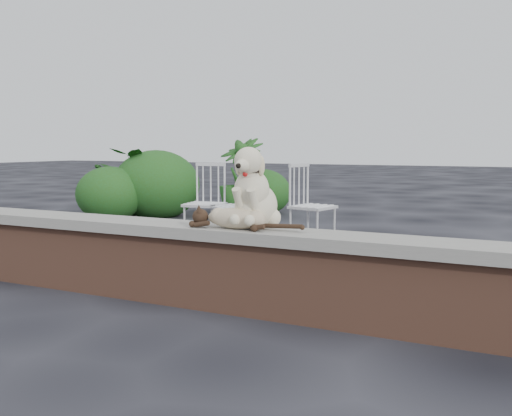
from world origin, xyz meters
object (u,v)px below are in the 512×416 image
at_px(chair_b, 232,205).
at_px(chair_e, 313,205).
at_px(potted_plant_b, 241,178).
at_px(chair_a, 205,203).
at_px(cat, 236,217).
at_px(dog, 256,186).
at_px(potted_plant_a, 128,182).

distance_m(chair_b, chair_e, 0.92).
xyz_separation_m(chair_e, potted_plant_b, (-1.93, 1.94, 0.16)).
bearing_deg(chair_e, chair_a, 116.28).
height_order(cat, potted_plant_b, potted_plant_b).
bearing_deg(dog, potted_plant_a, 136.40).
bearing_deg(cat, chair_a, 124.54).
relative_size(dog, chair_b, 0.60).
xyz_separation_m(dog, chair_a, (-1.77, 2.21, -0.39)).
bearing_deg(chair_e, potted_plant_a, 81.69).
distance_m(dog, potted_plant_a, 5.84).
bearing_deg(chair_a, chair_e, 5.80).
xyz_separation_m(dog, chair_b, (-1.35, 2.12, -0.39)).
bearing_deg(chair_b, potted_plant_b, 154.31).
bearing_deg(chair_b, chair_a, -153.21).
relative_size(chair_b, chair_e, 1.00).
height_order(cat, chair_a, chair_a).
relative_size(dog, potted_plant_a, 0.52).
bearing_deg(chair_a, potted_plant_b, 99.04).
bearing_deg(chair_b, potted_plant_a, -172.83).
distance_m(dog, chair_a, 2.86).
bearing_deg(chair_b, chair_e, 64.61).
height_order(chair_a, potted_plant_a, potted_plant_a).
relative_size(dog, potted_plant_b, 0.45).
xyz_separation_m(chair_b, chair_a, (-0.42, 0.09, 0.00)).
relative_size(chair_e, potted_plant_b, 0.74).
height_order(dog, chair_a, dog).
bearing_deg(cat, dog, 60.90).
distance_m(chair_e, potted_plant_b, 2.75).
distance_m(chair_e, potted_plant_a, 4.03).
distance_m(dog, cat, 0.26).
height_order(cat, chair_b, chair_b).
xyz_separation_m(cat, chair_e, (-0.45, 2.67, -0.19)).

